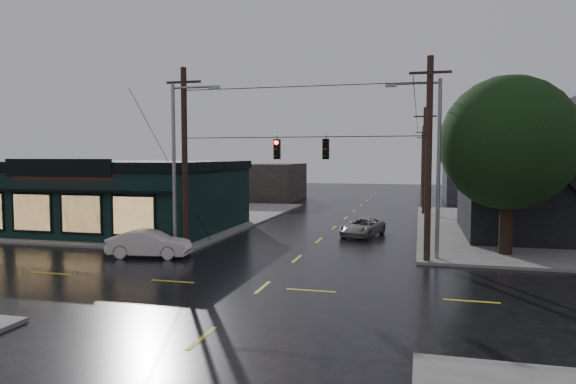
% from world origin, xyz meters
% --- Properties ---
extents(ground_plane, '(160.00, 160.00, 0.00)m').
position_xyz_m(ground_plane, '(0.00, 0.00, 0.00)').
color(ground_plane, black).
extents(sidewalk_nw, '(28.00, 28.00, 0.15)m').
position_xyz_m(sidewalk_nw, '(-20.00, 20.00, 0.07)').
color(sidewalk_nw, '#615F5A').
rests_on(sidewalk_nw, ground).
extents(pizza_shop, '(16.30, 12.34, 4.90)m').
position_xyz_m(pizza_shop, '(-15.00, 12.94, 2.56)').
color(pizza_shop, black).
rests_on(pizza_shop, ground).
extents(ne_building, '(12.60, 11.60, 8.75)m').
position_xyz_m(ne_building, '(15.00, 17.00, 4.47)').
color(ne_building, black).
rests_on(ne_building, ground).
extents(corner_tree, '(7.03, 7.03, 9.36)m').
position_xyz_m(corner_tree, '(10.55, 9.35, 5.98)').
color(corner_tree, black).
rests_on(corner_tree, ground).
extents(utility_pole_nw, '(2.00, 0.32, 10.15)m').
position_xyz_m(utility_pole_nw, '(-6.50, 6.50, 0.00)').
color(utility_pole_nw, black).
rests_on(utility_pole_nw, ground).
extents(utility_pole_ne, '(2.00, 0.32, 10.15)m').
position_xyz_m(utility_pole_ne, '(6.50, 6.50, 0.00)').
color(utility_pole_ne, black).
rests_on(utility_pole_ne, ground).
extents(utility_pole_far_a, '(2.00, 0.32, 9.65)m').
position_xyz_m(utility_pole_far_a, '(6.50, 28.00, 0.00)').
color(utility_pole_far_a, black).
rests_on(utility_pole_far_a, ground).
extents(utility_pole_far_b, '(2.00, 0.32, 9.15)m').
position_xyz_m(utility_pole_far_b, '(6.50, 48.00, 0.00)').
color(utility_pole_far_b, black).
rests_on(utility_pole_far_b, ground).
extents(utility_pole_far_c, '(2.00, 0.32, 9.15)m').
position_xyz_m(utility_pole_far_c, '(6.50, 68.00, 0.00)').
color(utility_pole_far_c, black).
rests_on(utility_pole_far_c, ground).
extents(span_signal_assembly, '(13.00, 0.48, 1.23)m').
position_xyz_m(span_signal_assembly, '(0.10, 6.50, 5.70)').
color(span_signal_assembly, black).
rests_on(span_signal_assembly, ground).
extents(streetlight_nw, '(5.40, 0.30, 9.15)m').
position_xyz_m(streetlight_nw, '(-6.80, 5.80, 0.00)').
color(streetlight_nw, gray).
rests_on(streetlight_nw, ground).
extents(streetlight_ne, '(5.40, 0.30, 9.15)m').
position_xyz_m(streetlight_ne, '(7.00, 7.20, 0.00)').
color(streetlight_ne, gray).
rests_on(streetlight_ne, ground).
extents(bg_building_west, '(12.00, 10.00, 4.40)m').
position_xyz_m(bg_building_west, '(-14.00, 40.00, 2.20)').
color(bg_building_west, '#302923').
rests_on(bg_building_west, ground).
extents(bg_building_east, '(14.00, 12.00, 5.60)m').
position_xyz_m(bg_building_east, '(16.00, 45.00, 2.80)').
color(bg_building_east, '#26262B').
rests_on(bg_building_east, ground).
extents(sedan_cream, '(4.49, 2.14, 1.42)m').
position_xyz_m(sedan_cream, '(-7.63, 4.51, 0.71)').
color(sedan_cream, silver).
rests_on(sedan_cream, ground).
extents(suv_silver, '(3.05, 4.65, 1.19)m').
position_xyz_m(suv_silver, '(2.45, 14.49, 0.59)').
color(suv_silver, '#9F9A92').
rests_on(suv_silver, ground).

